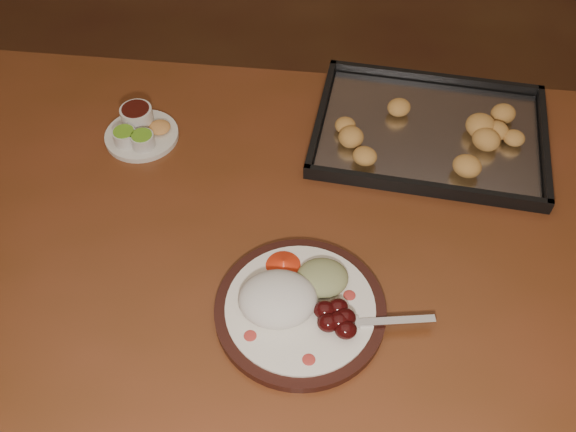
{
  "coord_description": "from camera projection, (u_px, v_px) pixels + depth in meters",
  "views": [
    {
      "loc": [
        0.09,
        -0.83,
        1.61
      ],
      "look_at": [
        0.1,
        -0.14,
        0.77
      ],
      "focal_mm": 40.0,
      "sensor_mm": 36.0,
      "label": 1
    }
  ],
  "objects": [
    {
      "name": "baking_tray",
      "position": [
        429.0,
        130.0,
        1.24
      ],
      "size": [
        0.5,
        0.41,
        0.05
      ],
      "rotation": [
        0.0,
        0.0,
        -0.22
      ],
      "color": "black",
      "rests_on": "dining_table"
    },
    {
      "name": "condiment_saucer",
      "position": [
        140.0,
        130.0,
        1.23
      ],
      "size": [
        0.14,
        0.14,
        0.05
      ],
      "rotation": [
        0.0,
        0.0,
        0.01
      ],
      "color": "silver",
      "rests_on": "dining_table"
    },
    {
      "name": "ground",
      "position": [
        250.0,
        356.0,
        1.77
      ],
      "size": [
        4.0,
        4.0,
        0.0
      ],
      "primitive_type": "plane",
      "color": "brown",
      "rests_on": "ground"
    },
    {
      "name": "dining_table",
      "position": [
        275.0,
        269.0,
        1.17
      ],
      "size": [
        1.61,
        1.1,
        0.75
      ],
      "rotation": [
        0.0,
        0.0,
        -0.14
      ],
      "color": "brown",
      "rests_on": "ground"
    },
    {
      "name": "dinner_plate",
      "position": [
        298.0,
        303.0,
        0.98
      ],
      "size": [
        0.33,
        0.26,
        0.06
      ],
      "rotation": [
        0.0,
        0.0,
        -0.29
      ],
      "color": "black",
      "rests_on": "dining_table"
    }
  ]
}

